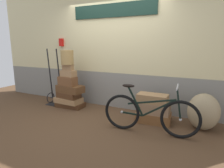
{
  "coord_description": "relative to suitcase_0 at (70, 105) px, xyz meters",
  "views": [
    {
      "loc": [
        1.97,
        -3.39,
        1.53
      ],
      "look_at": [
        0.24,
        0.15,
        0.72
      ],
      "focal_mm": 30.8,
      "sensor_mm": 36.0,
      "label": 1
    }
  ],
  "objects": [
    {
      "name": "suitcase_3",
      "position": [
        0.03,
        -0.02,
        0.41
      ],
      "size": [
        0.7,
        0.41,
        0.17
      ],
      "primitive_type": "cube",
      "rotation": [
        0.0,
        0.0,
        -0.1
      ],
      "color": "brown",
      "rests_on": "suitcase_2"
    },
    {
      "name": "bicycle",
      "position": [
        2.15,
        -0.57,
        0.29
      ],
      "size": [
        1.66,
        0.46,
        0.88
      ],
      "color": "black",
      "rests_on": "ground"
    },
    {
      "name": "suitcase_4",
      "position": [
        -0.02,
        -0.04,
        0.6
      ],
      "size": [
        0.46,
        0.26,
        0.21
      ],
      "primitive_type": "cube",
      "rotation": [
        0.0,
        0.0,
        -0.06
      ],
      "color": "brown",
      "rests_on": "suitcase_3"
    },
    {
      "name": "suitcase_8",
      "position": [
        2.11,
        -0.04,
        0.24
      ],
      "size": [
        0.6,
        0.35,
        0.21
      ],
      "primitive_type": "cube",
      "rotation": [
        0.0,
        0.0,
        0.02
      ],
      "color": "#937051",
      "rests_on": "suitcase_7"
    },
    {
      "name": "burlap_sack",
      "position": [
        2.99,
        0.02,
        0.28
      ],
      "size": [
        0.55,
        0.47,
        0.67
      ],
      "primitive_type": "ellipsoid",
      "color": "#9E8966",
      "rests_on": "ground"
    },
    {
      "name": "suitcase_9",
      "position": [
        2.07,
        -0.05,
        0.43
      ],
      "size": [
        0.59,
        0.32,
        0.17
      ],
      "primitive_type": "cube",
      "rotation": [
        0.0,
        0.0,
        0.0
      ],
      "color": "#9E754C",
      "rests_on": "suitcase_8"
    },
    {
      "name": "suitcase_7",
      "position": [
        2.1,
        -0.03,
        0.04
      ],
      "size": [
        0.7,
        0.44,
        0.19
      ],
      "primitive_type": "cube",
      "rotation": [
        0.0,
        0.0,
        0.07
      ],
      "color": "brown",
      "rests_on": "ground"
    },
    {
      "name": "wicker_basket",
      "position": [
        -0.01,
        -0.03,
        1.17
      ],
      "size": [
        0.3,
        0.3,
        0.34
      ],
      "primitive_type": "cylinder",
      "color": "#A8844C",
      "rests_on": "suitcase_6"
    },
    {
      "name": "ground",
      "position": [
        0.98,
        -0.28,
        -0.09
      ],
      "size": [
        9.23,
        5.2,
        0.06
      ],
      "primitive_type": "cube",
      "color": "#513823"
    },
    {
      "name": "station_building",
      "position": [
        1.0,
        0.57,
        1.43
      ],
      "size": [
        7.23,
        0.74,
        2.97
      ],
      "color": "gray",
      "rests_on": "ground"
    },
    {
      "name": "luggage_trolley",
      "position": [
        -0.52,
        0.04,
        0.29
      ],
      "size": [
        0.39,
        0.36,
        1.43
      ],
      "color": "black",
      "rests_on": "ground"
    },
    {
      "name": "suitcase_1",
      "position": [
        -0.02,
        -0.04,
        0.12
      ],
      "size": [
        0.68,
        0.38,
        0.13
      ],
      "primitive_type": "cube",
      "rotation": [
        0.0,
        0.0,
        -0.04
      ],
      "color": "#9E754C",
      "rests_on": "suitcase_0"
    },
    {
      "name": "suitcase_0",
      "position": [
        0.0,
        0.0,
        0.0
      ],
      "size": [
        0.71,
        0.4,
        0.12
      ],
      "primitive_type": "cube",
      "rotation": [
        0.0,
        0.0,
        0.05
      ],
      "color": "#4C2D19",
      "rests_on": "ground"
    },
    {
      "name": "suitcase_6",
      "position": [
        -0.02,
        -0.0,
        0.93
      ],
      "size": [
        0.27,
        0.16,
        0.15
      ],
      "primitive_type": "cube",
      "rotation": [
        0.0,
        0.0,
        0.09
      ],
      "color": "#9E754C",
      "rests_on": "suitcase_5"
    },
    {
      "name": "suitcase_2",
      "position": [
        -0.01,
        -0.04,
        0.26
      ],
      "size": [
        0.59,
        0.38,
        0.14
      ],
      "primitive_type": "cube",
      "rotation": [
        0.0,
        0.0,
        -0.12
      ],
      "color": "#4C2D19",
      "rests_on": "suitcase_1"
    },
    {
      "name": "suitcase_5",
      "position": [
        -0.02,
        0.0,
        0.79
      ],
      "size": [
        0.4,
        0.24,
        0.15
      ],
      "primitive_type": "cube",
      "rotation": [
        0.0,
        0.0,
        -0.1
      ],
      "color": "#9E754C",
      "rests_on": "suitcase_4"
    }
  ]
}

